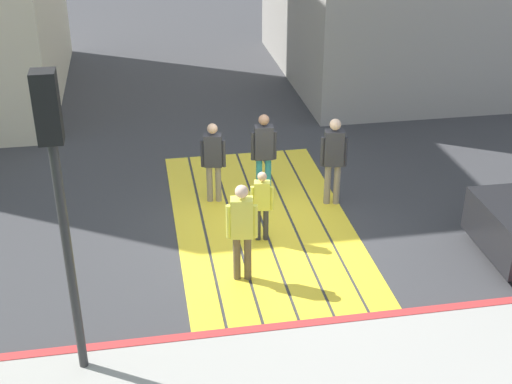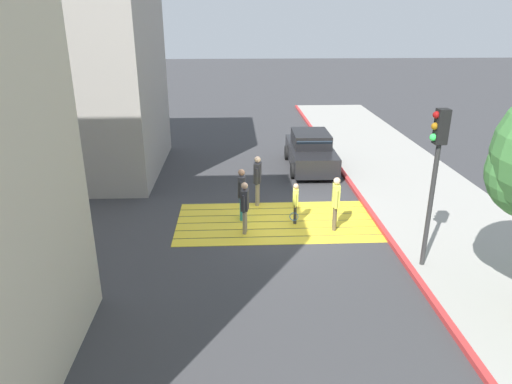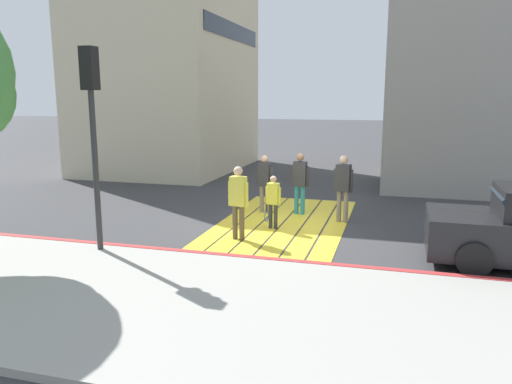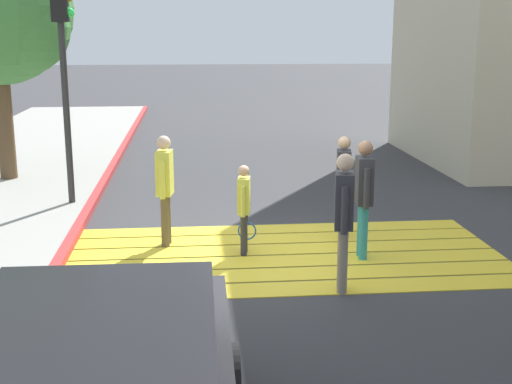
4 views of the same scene
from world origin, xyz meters
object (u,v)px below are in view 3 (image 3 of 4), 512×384
pedestrian_adult_side (343,184)px  pedestrian_teen_behind (300,179)px  traffic_light_corner (92,109)px  pedestrian_adult_lead (264,180)px  pedestrian_child_with_racket (273,199)px  pedestrian_adult_trailing (238,198)px

pedestrian_adult_side → pedestrian_teen_behind: (0.57, 1.25, -0.03)m
traffic_light_corner → pedestrian_adult_side: traffic_light_corner is taller
pedestrian_adult_lead → pedestrian_teen_behind: bearing=-85.8°
pedestrian_teen_behind → pedestrian_child_with_racket: 1.75m
pedestrian_adult_trailing → pedestrian_child_with_racket: 1.30m
traffic_light_corner → pedestrian_adult_trailing: 3.68m
traffic_light_corner → pedestrian_child_with_racket: (2.98, -3.00, -2.27)m
pedestrian_adult_side → traffic_light_corner: bearing=131.7°
pedestrian_adult_trailing → pedestrian_teen_behind: 3.00m
pedestrian_child_with_racket → pedestrian_adult_side: bearing=-55.1°
traffic_light_corner → pedestrian_adult_side: 6.49m
pedestrian_adult_lead → pedestrian_adult_trailing: size_ratio=0.96×
pedestrian_adult_lead → pedestrian_adult_trailing: bearing=-177.6°
pedestrian_adult_lead → pedestrian_adult_trailing: 2.79m
pedestrian_adult_lead → pedestrian_child_with_racket: 1.76m
pedestrian_adult_lead → pedestrian_adult_side: pedestrian_adult_side is taller
pedestrian_adult_trailing → pedestrian_teen_behind: bearing=-17.2°
traffic_light_corner → pedestrian_adult_lead: size_ratio=2.57×
pedestrian_adult_trailing → pedestrian_adult_side: pedestrian_adult_side is taller
traffic_light_corner → pedestrian_teen_behind: size_ratio=2.44×
pedestrian_child_with_racket → pedestrian_adult_trailing: bearing=155.5°
pedestrian_adult_trailing → pedestrian_adult_side: size_ratio=0.96×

